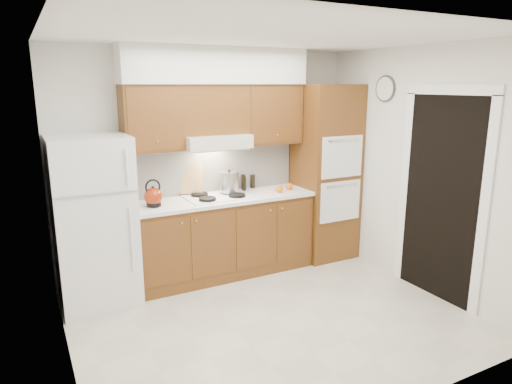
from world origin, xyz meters
The scene contains 26 objects.
floor centered at (0.00, 0.00, 0.00)m, with size 3.60×3.60×0.00m, color #B9B4A2.
ceiling centered at (0.00, 0.00, 2.60)m, with size 3.60×3.60×0.00m, color white.
wall_back centered at (0.00, 1.50, 1.30)m, with size 3.60×0.02×2.60m, color silver.
wall_left centered at (-1.80, 0.00, 1.30)m, with size 0.02×3.00×2.60m, color silver.
wall_right centered at (1.80, 0.00, 1.30)m, with size 0.02×3.00×2.60m, color silver.
fridge centered at (-1.41, 1.14, 0.86)m, with size 0.75×0.72×1.72m, color white.
base_cabinets centered at (0.02, 1.20, 0.45)m, with size 2.11×0.60×0.90m, color brown.
countertop centered at (0.03, 1.19, 0.92)m, with size 2.13×0.62×0.04m, color white.
backsplash centered at (0.02, 1.49, 1.22)m, with size 2.11×0.03×0.56m, color white.
oven_cabinet centered at (1.44, 1.18, 1.10)m, with size 0.70×0.65×2.20m, color brown.
upper_cab_left centered at (-0.71, 1.33, 1.85)m, with size 0.63×0.33×0.70m, color brown.
upper_cab_right centered at (0.72, 1.33, 1.85)m, with size 0.73×0.33×0.70m, color brown.
range_hood centered at (-0.02, 1.27, 1.57)m, with size 0.75×0.45×0.15m, color silver.
upper_cab_over_hood centered at (-0.02, 1.33, 1.92)m, with size 0.75×0.33×0.55m, color brown.
soffit centered at (0.03, 1.32, 2.40)m, with size 2.13×0.36×0.40m, color silver.
cooktop centered at (-0.02, 1.21, 0.95)m, with size 0.74×0.50×0.01m, color white.
doorway centered at (1.79, -0.35, 1.05)m, with size 0.02×0.90×2.10m, color black.
wall_clock centered at (1.79, 0.55, 2.15)m, with size 0.30×0.30×0.02m, color #3F3833.
kettle centered at (-0.79, 1.15, 1.05)m, with size 0.19×0.19×0.19m, color maroon.
cutting_board centered at (-0.26, 1.44, 1.14)m, with size 0.27×0.02×0.36m, color #DCB671.
stock_pot centered at (0.15, 1.29, 1.08)m, with size 0.22×0.22×0.23m, color #AEAFB3.
condiment_a centered at (0.40, 1.42, 1.03)m, with size 0.05×0.05×0.19m, color black.
condiment_b centered at (0.38, 1.37, 1.03)m, with size 0.05×0.05×0.17m, color black.
condiment_c centered at (0.54, 1.45, 1.02)m, with size 0.06×0.06×0.17m, color black.
orange_near centered at (0.89, 1.15, 0.98)m, with size 0.08×0.08×0.08m, color #EB5E0C.
orange_far centered at (0.71, 1.08, 0.98)m, with size 0.09×0.09×0.09m, color orange.
Camera 1 is at (-2.00, -3.47, 2.21)m, focal length 32.00 mm.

